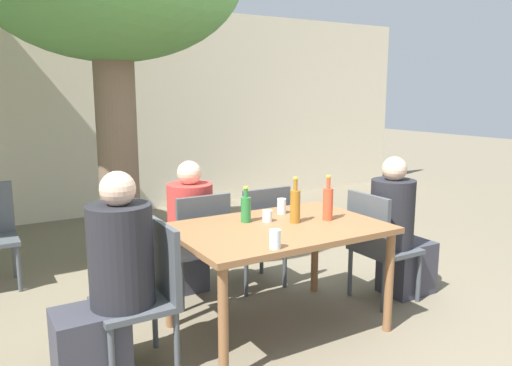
% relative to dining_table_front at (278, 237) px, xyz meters
% --- Properties ---
extents(ground_plane, '(30.00, 30.00, 0.00)m').
position_rel_dining_table_front_xyz_m(ground_plane, '(0.00, 0.00, -0.67)').
color(ground_plane, '#706651').
extents(cafe_building_wall, '(10.00, 0.08, 2.80)m').
position_rel_dining_table_front_xyz_m(cafe_building_wall, '(0.00, 4.04, 0.73)').
color(cafe_building_wall, beige).
rests_on(cafe_building_wall, ground_plane).
extents(dining_table_front, '(1.41, 0.96, 0.75)m').
position_rel_dining_table_front_xyz_m(dining_table_front, '(0.00, 0.00, 0.00)').
color(dining_table_front, brown).
rests_on(dining_table_front, ground_plane).
extents(patio_chair_0, '(0.44, 0.44, 0.89)m').
position_rel_dining_table_front_xyz_m(patio_chair_0, '(-0.94, 0.00, -0.18)').
color(patio_chair_0, '#474C51').
rests_on(patio_chair_0, ground_plane).
extents(patio_chair_1, '(0.44, 0.44, 0.89)m').
position_rel_dining_table_front_xyz_m(patio_chair_1, '(0.94, 0.00, -0.18)').
color(patio_chair_1, '#474C51').
rests_on(patio_chair_1, ground_plane).
extents(patio_chair_2, '(0.44, 0.44, 0.89)m').
position_rel_dining_table_front_xyz_m(patio_chair_2, '(-0.28, 0.71, -0.18)').
color(patio_chair_2, '#474C51').
rests_on(patio_chair_2, ground_plane).
extents(patio_chair_3, '(0.44, 0.44, 0.89)m').
position_rel_dining_table_front_xyz_m(patio_chair_3, '(0.28, 0.71, -0.18)').
color(patio_chair_3, '#474C51').
rests_on(patio_chair_3, ground_plane).
extents(person_seated_0, '(0.59, 0.37, 1.22)m').
position_rel_dining_table_front_xyz_m(person_seated_0, '(-1.16, -0.00, -0.12)').
color(person_seated_0, '#383842').
rests_on(person_seated_0, ground_plane).
extents(person_seated_1, '(0.57, 0.35, 1.16)m').
position_rel_dining_table_front_xyz_m(person_seated_1, '(1.17, -0.00, -0.16)').
color(person_seated_1, '#383842').
rests_on(person_seated_1, ground_plane).
extents(person_seated_2, '(0.37, 0.58, 1.12)m').
position_rel_dining_table_front_xyz_m(person_seated_2, '(-0.28, 0.95, -0.17)').
color(person_seated_2, '#383842').
rests_on(person_seated_2, ground_plane).
extents(soda_bottle_0, '(0.07, 0.07, 0.32)m').
position_rel_dining_table_front_xyz_m(soda_bottle_0, '(0.39, -0.05, 0.21)').
color(soda_bottle_0, '#DB4C2D').
rests_on(soda_bottle_0, dining_table_front).
extents(green_bottle_1, '(0.07, 0.07, 0.25)m').
position_rel_dining_table_front_xyz_m(green_bottle_1, '(-0.14, 0.20, 0.18)').
color(green_bottle_1, '#287A38').
rests_on(green_bottle_1, dining_table_front).
extents(amber_bottle_2, '(0.07, 0.07, 0.32)m').
position_rel_dining_table_front_xyz_m(amber_bottle_2, '(0.14, 0.01, 0.21)').
color(amber_bottle_2, '#9E661E').
rests_on(amber_bottle_2, dining_table_front).
extents(drinking_glass_0, '(0.07, 0.07, 0.11)m').
position_rel_dining_table_front_xyz_m(drinking_glass_0, '(-0.30, -0.41, 0.14)').
color(drinking_glass_0, silver).
rests_on(drinking_glass_0, dining_table_front).
extents(drinking_glass_1, '(0.07, 0.07, 0.12)m').
position_rel_dining_table_front_xyz_m(drinking_glass_1, '(0.21, 0.28, 0.14)').
color(drinking_glass_1, white).
rests_on(drinking_glass_1, dining_table_front).
extents(drinking_glass_2, '(0.07, 0.07, 0.08)m').
position_rel_dining_table_front_xyz_m(drinking_glass_2, '(-0.01, 0.13, 0.12)').
color(drinking_glass_2, white).
rests_on(drinking_glass_2, dining_table_front).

